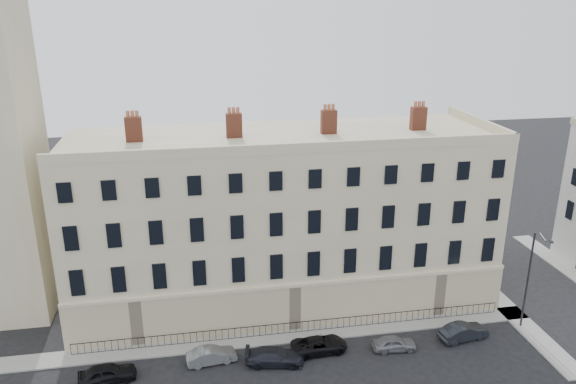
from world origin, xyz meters
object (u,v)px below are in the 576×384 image
object	(u,v)px
car_a	(107,373)
car_e	(394,343)
car_c	(275,357)
streetlamp	(529,276)
car_f	(463,332)
car_d	(319,345)
car_b	(212,355)

from	to	relation	value
car_a	car_e	distance (m)	21.44
car_c	streetlamp	xyz separation A→B (m)	(20.97, 1.24, 4.10)
car_a	streetlamp	world-z (taller)	streetlamp
car_e	car_f	size ratio (longest dim) A/B	0.84
car_e	car_f	world-z (taller)	car_f
car_f	streetlamp	size ratio (longest dim) A/B	0.48
car_a	car_d	world-z (taller)	car_a
car_b	car_e	distance (m)	14.06
car_d	car_e	size ratio (longest dim) A/B	1.28
car_b	streetlamp	xyz separation A→B (m)	(25.60, 0.24, 4.12)
car_b	car_c	bearing A→B (deg)	-109.52
car_b	car_c	xyz separation A→B (m)	(4.63, -1.00, 0.02)
car_a	car_c	size ratio (longest dim) A/B	0.92
car_c	car_b	bearing A→B (deg)	87.19
car_e	car_f	xyz separation A→B (m)	(5.96, 0.41, 0.09)
car_a	car_f	distance (m)	27.40
car_a	car_f	bearing A→B (deg)	-97.68
car_a	car_e	bearing A→B (deg)	-98.52
car_c	car_f	world-z (taller)	car_f
car_d	car_e	world-z (taller)	car_d
car_b	streetlamp	size ratio (longest dim) A/B	0.44
car_c	car_d	size ratio (longest dim) A/B	1.00
car_a	streetlamp	size ratio (longest dim) A/B	0.47
car_a	car_b	bearing A→B (deg)	-91.61
car_a	car_f	size ratio (longest dim) A/B	0.99
car_a	streetlamp	bearing A→B (deg)	-96.62
car_a	car_d	size ratio (longest dim) A/B	0.93
car_b	car_c	world-z (taller)	car_c
car_b	car_f	size ratio (longest dim) A/B	0.92
car_d	streetlamp	distance (m)	17.82
car_a	streetlamp	xyz separation A→B (m)	(33.00, 1.15, 4.04)
car_c	car_f	distance (m)	15.37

